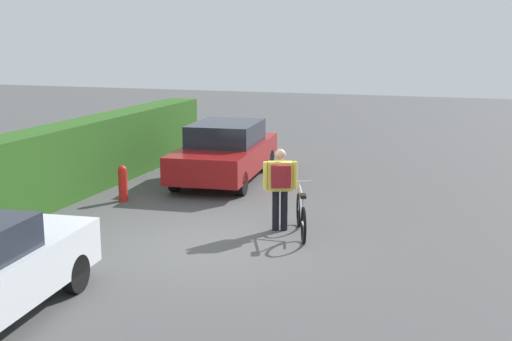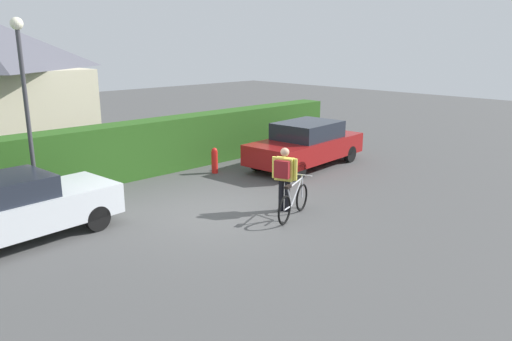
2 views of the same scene
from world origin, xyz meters
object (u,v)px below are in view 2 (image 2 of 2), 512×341
bicycle (293,202)px  person_rider (284,174)px  street_lamp (25,92)px  fire_hydrant (215,160)px  parked_car_near (13,209)px  parked_car_far (306,144)px

bicycle → person_rider: person_rider is taller
street_lamp → fire_hydrant: bearing=-0.5°
parked_car_near → street_lamp: street_lamp is taller
parked_car_far → person_rider: bearing=-146.3°
parked_car_far → fire_hydrant: bearing=152.9°
parked_car_far → fire_hydrant: (-2.75, 1.41, -0.33)m
person_rider → fire_hydrant: person_rider is taller
person_rider → parked_car_far: bearing=33.7°
parked_car_near → parked_car_far: (9.20, 0.01, 0.03)m
parked_car_near → bicycle: bearing=-30.0°
bicycle → fire_hydrant: size_ratio=2.03×
parked_car_far → fire_hydrant: 3.10m
fire_hydrant → street_lamp: bearing=179.5°
person_rider → street_lamp: (-4.35, 4.02, 1.95)m
bicycle → street_lamp: 6.64m
parked_car_near → street_lamp: bearing=55.5°
parked_car_far → bicycle: parked_car_far is taller
person_rider → fire_hydrant: 4.15m
parked_car_near → fire_hydrant: parked_car_near is taller
street_lamp → fire_hydrant: street_lamp is taller
parked_car_far → bicycle: bearing=-142.9°
parked_car_far → person_rider: 4.62m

